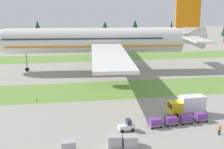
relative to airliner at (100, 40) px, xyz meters
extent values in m
cube|color=olive|center=(1.24, -20.80, -9.15)|extent=(320.00, 14.94, 0.01)
cube|color=olive|center=(1.24, 21.08, -9.15)|extent=(320.00, 14.94, 0.01)
cylinder|color=silver|center=(-1.55, 0.14, -0.03)|extent=(52.51, 12.09, 7.45)
sphere|color=silver|center=(-27.47, 2.47, -0.03)|extent=(7.30, 7.30, 7.30)
cone|color=silver|center=(26.91, -2.42, 0.53)|extent=(9.49, 7.84, 7.07)
cube|color=orange|center=(-1.55, 0.14, -1.33)|extent=(51.26, 12.12, 0.36)
cube|color=#283342|center=(-4.71, 0.42, 0.90)|extent=(46.20, 11.59, 0.44)
cube|color=silver|center=(-0.28, -21.24, -0.78)|extent=(11.35, 35.51, 0.67)
cylinder|color=#A3A3A8|center=(-1.05, -15.91, -3.23)|extent=(5.43, 4.53, 4.10)
cube|color=silver|center=(3.52, 20.95, -0.78)|extent=(11.35, 35.51, 0.67)
cylinder|color=#A3A3A8|center=(1.81, 15.84, -3.23)|extent=(5.43, 4.53, 4.10)
cube|color=silver|center=(25.50, -10.91, 1.09)|extent=(5.74, 13.06, 0.47)
cube|color=silver|center=(27.04, 6.18, 1.09)|extent=(5.74, 13.06, 0.47)
cube|color=orange|center=(26.27, -2.37, 10.02)|extent=(7.47, 1.47, 12.66)
cylinder|color=#A3A3A8|center=(-21.78, 1.96, -4.85)|extent=(0.44, 0.44, 7.40)
cylinder|color=black|center=(-21.78, 1.96, -8.55)|extent=(1.23, 0.53, 1.20)
cylinder|color=#A3A3A8|center=(2.21, -4.69, -4.73)|extent=(0.44, 0.44, 7.15)
cylinder|color=black|center=(2.21, -4.69, -8.30)|extent=(1.75, 0.75, 1.70)
cylinder|color=#A3A3A8|center=(3.01, 4.21, -4.73)|extent=(0.44, 0.44, 7.15)
cylinder|color=black|center=(3.01, 4.21, -8.30)|extent=(1.75, 0.75, 1.70)
cube|color=silver|center=(-1.13, -44.06, -8.47)|extent=(2.75, 1.63, 0.77)
cube|color=#283342|center=(-0.74, -44.01, -7.63)|extent=(0.84, 1.18, 0.90)
cylinder|color=black|center=(-1.96, -44.72, -8.85)|extent=(0.62, 0.28, 0.60)
cylinder|color=black|center=(-2.10, -43.63, -8.85)|extent=(0.62, 0.28, 0.60)
cylinder|color=black|center=(-0.15, -44.48, -8.85)|extent=(0.62, 0.28, 0.60)
cylinder|color=black|center=(-0.30, -43.39, -8.85)|extent=(0.62, 0.28, 0.60)
cube|color=#A3A3A8|center=(3.93, -43.38, -8.75)|extent=(2.38, 1.78, 0.10)
cube|color=#70388E|center=(3.93, -43.38, -8.15)|extent=(2.09, 1.56, 1.10)
cylinder|color=black|center=(3.19, -44.18, -8.95)|extent=(0.41, 0.17, 0.40)
cylinder|color=black|center=(3.01, -42.81, -8.95)|extent=(0.41, 0.17, 0.40)
cylinder|color=black|center=(4.85, -43.96, -8.95)|extent=(0.41, 0.17, 0.40)
cylinder|color=black|center=(4.66, -42.59, -8.95)|extent=(0.41, 0.17, 0.40)
cube|color=#A3A3A8|center=(6.80, -43.00, -8.75)|extent=(2.38, 1.78, 0.10)
cube|color=#70388E|center=(6.80, -43.00, -8.15)|extent=(2.09, 1.56, 1.10)
cylinder|color=black|center=(6.06, -43.79, -8.95)|extent=(0.41, 0.17, 0.40)
cylinder|color=black|center=(5.88, -42.43, -8.95)|extent=(0.41, 0.17, 0.40)
cylinder|color=black|center=(7.72, -43.57, -8.95)|extent=(0.41, 0.17, 0.40)
cylinder|color=black|center=(7.54, -42.20, -8.95)|extent=(0.41, 0.17, 0.40)
cube|color=#A3A3A8|center=(9.67, -42.62, -8.75)|extent=(2.38, 1.78, 0.10)
cube|color=#70388E|center=(9.67, -42.62, -8.15)|extent=(2.09, 1.56, 1.10)
cylinder|color=black|center=(8.94, -43.41, -8.95)|extent=(0.41, 0.17, 0.40)
cylinder|color=black|center=(8.75, -42.04, -8.95)|extent=(0.41, 0.17, 0.40)
cylinder|color=black|center=(10.59, -43.19, -8.95)|extent=(0.41, 0.17, 0.40)
cylinder|color=black|center=(10.41, -41.82, -8.95)|extent=(0.41, 0.17, 0.40)
cube|color=#A3A3A8|center=(12.55, -42.23, -8.75)|extent=(2.38, 1.78, 0.10)
cube|color=#70388E|center=(12.55, -42.23, -8.15)|extent=(2.09, 1.56, 1.10)
cylinder|color=black|center=(11.81, -43.03, -8.95)|extent=(0.41, 0.17, 0.40)
cylinder|color=black|center=(11.63, -41.66, -8.95)|extent=(0.41, 0.17, 0.40)
cylinder|color=black|center=(13.47, -42.80, -8.95)|extent=(0.41, 0.17, 0.40)
cylinder|color=black|center=(13.29, -41.44, -8.95)|extent=(0.41, 0.17, 0.40)
cube|color=yellow|center=(9.07, -39.01, -7.57)|extent=(2.30, 2.40, 2.20)
cube|color=#283342|center=(8.02, -39.05, -7.13)|extent=(0.17, 2.07, 0.97)
cube|color=silver|center=(12.42, -38.86, -6.97)|extent=(4.60, 2.50, 2.80)
cylinder|color=black|center=(8.90, -40.01, -8.67)|extent=(0.97, 0.34, 0.96)
cylinder|color=black|center=(8.81, -38.02, -8.67)|extent=(0.97, 0.34, 0.96)
cylinder|color=black|center=(13.37, -39.82, -8.67)|extent=(0.97, 0.34, 0.96)
cylinder|color=black|center=(13.28, -37.82, -8.67)|extent=(0.97, 0.34, 0.96)
cylinder|color=black|center=(14.49, -39.77, -8.67)|extent=(0.97, 0.34, 0.96)
cylinder|color=black|center=(14.40, -37.77, -8.67)|extent=(0.97, 0.34, 0.96)
cylinder|color=black|center=(12.97, -47.81, -8.73)|extent=(0.18, 0.18, 0.85)
cylinder|color=black|center=(13.15, -47.93, -8.73)|extent=(0.18, 0.18, 0.85)
cylinder|color=orange|center=(13.06, -47.87, -7.99)|extent=(0.36, 0.36, 0.62)
sphere|color=tan|center=(13.06, -47.87, -7.53)|extent=(0.24, 0.24, 0.24)
cylinder|color=orange|center=(12.87, -47.74, -8.02)|extent=(0.10, 0.10, 0.58)
cylinder|color=orange|center=(13.25, -48.00, -8.02)|extent=(0.10, 0.10, 0.58)
cube|color=#A3A3A8|center=(-10.55, -49.64, -8.29)|extent=(2.10, 1.73, 1.72)
cube|color=#A3A3A8|center=(-1.77, -49.09, -8.39)|extent=(2.16, 1.80, 1.52)
cube|color=#A3A3A8|center=(-1.64, -49.36, -8.30)|extent=(2.11, 1.74, 1.70)
cube|color=#A3A3A8|center=(-3.84, -48.89, -8.32)|extent=(2.15, 1.80, 1.67)
cone|color=orange|center=(23.69, -24.38, -8.88)|extent=(0.44, 0.44, 0.55)
cone|color=orange|center=(-16.74, -26.58, -8.81)|extent=(0.44, 0.44, 0.69)
cylinder|color=#4C3823|center=(-37.44, 53.24, -7.64)|extent=(0.70, 0.70, 3.02)
cone|color=#1E4223|center=(-37.44, 53.24, -3.21)|extent=(5.86, 5.86, 5.85)
cylinder|color=#4C3823|center=(-22.37, 54.74, -7.30)|extent=(0.70, 0.70, 3.70)
cone|color=#1E4223|center=(-22.37, 54.74, -1.39)|extent=(5.42, 5.42, 8.13)
cylinder|color=#4C3823|center=(-7.14, 55.23, -7.74)|extent=(0.70, 0.70, 2.83)
cone|color=#1E4223|center=(-7.14, 55.23, -3.73)|extent=(6.29, 6.29, 5.19)
cylinder|color=#4C3823|center=(9.06, 54.12, -7.32)|extent=(0.70, 0.70, 3.67)
cone|color=#1E4223|center=(9.06, 54.12, -1.71)|extent=(6.18, 6.18, 7.55)
cylinder|color=#4C3823|center=(24.08, 55.08, -7.47)|extent=(0.70, 0.70, 3.37)
cone|color=#1E4223|center=(24.08, 55.08, -1.58)|extent=(6.00, 6.00, 8.40)
cylinder|color=#4C3823|center=(42.51, 54.59, -7.75)|extent=(0.70, 0.70, 2.81)
cone|color=#1E4223|center=(42.51, 54.59, -2.29)|extent=(3.75, 3.75, 8.12)
cylinder|color=#4C3823|center=(57.14, 53.36, -7.82)|extent=(0.70, 0.70, 2.67)
cone|color=#1E4223|center=(57.14, 53.36, -3.98)|extent=(4.38, 4.38, 5.02)
cylinder|color=#4C3823|center=(71.22, 54.03, -7.60)|extent=(0.70, 0.70, 3.10)
camera|label=1|loc=(-10.61, -87.87, 11.40)|focal=47.72mm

